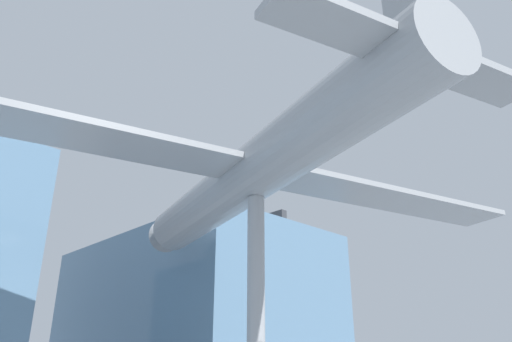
{
  "coord_description": "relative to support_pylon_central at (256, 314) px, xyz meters",
  "views": [
    {
      "loc": [
        -9.56,
        -9.89,
        1.72
      ],
      "look_at": [
        0.0,
        0.0,
        7.46
      ],
      "focal_mm": 35.0,
      "sensor_mm": 36.0,
      "label": 1
    }
  ],
  "objects": [
    {
      "name": "suspended_airplane",
      "position": [
        0.04,
        0.14,
        4.17
      ],
      "size": [
        19.97,
        15.97,
        2.8
      ],
      "rotation": [
        0.0,
        0.0,
        -0.27
      ],
      "color": "#93999E",
      "rests_on": "support_pylon_central"
    },
    {
      "name": "glass_pavilion_right",
      "position": [
        8.28,
        13.89,
        1.24
      ],
      "size": [
        9.49,
        15.7,
        9.67
      ],
      "color": "slate",
      "rests_on": "ground_plane"
    },
    {
      "name": "support_pylon_central",
      "position": [
        0.0,
        0.0,
        0.0
      ],
      "size": [
        0.49,
        0.49,
        6.61
      ],
      "color": "#999EA3",
      "rests_on": "ground_plane"
    }
  ]
}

